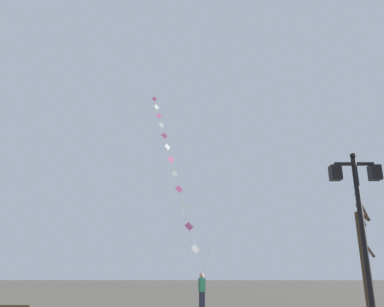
% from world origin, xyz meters
% --- Properties ---
extents(ground_plane, '(160.00, 160.00, 0.00)m').
position_xyz_m(ground_plane, '(0.00, 20.00, 0.00)').
color(ground_plane, '#756B5B').
extents(twin_lantern_lamp_post, '(1.34, 0.28, 4.83)m').
position_xyz_m(twin_lantern_lamp_post, '(2.99, 7.43, 3.35)').
color(twin_lantern_lamp_post, black).
rests_on(twin_lantern_lamp_post, ground_plane).
extents(kite_train, '(4.97, 14.71, 18.25)m').
position_xyz_m(kite_train, '(-3.12, 24.75, 9.82)').
color(kite_train, brown).
rests_on(kite_train, ground_plane).
extents(kite_flyer, '(0.32, 0.63, 1.71)m').
position_xyz_m(kite_flyer, '(-1.02, 15.86, 0.90)').
color(kite_flyer, '#1E1E2D').
rests_on(kite_flyer, ground_plane).
extents(bare_tree, '(0.80, 1.98, 4.98)m').
position_xyz_m(bare_tree, '(5.53, 13.47, 2.35)').
color(bare_tree, '#423323').
rests_on(bare_tree, ground_plane).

